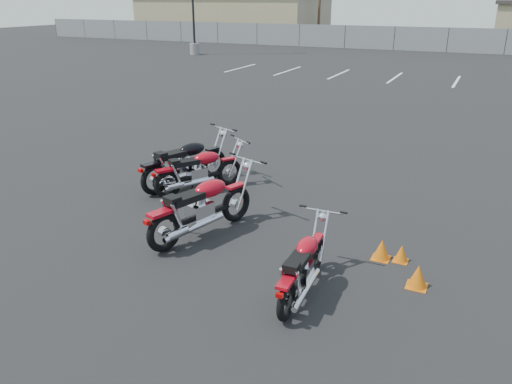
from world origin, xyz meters
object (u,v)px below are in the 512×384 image
at_px(motorcycle_front_red, 199,171).
at_px(motorcycle_second_black, 185,163).
at_px(motorcycle_rear_red, 303,266).
at_px(motorcycle_third_red, 202,207).

xyz_separation_m(motorcycle_front_red, motorcycle_second_black, (-0.46, 0.19, 0.05)).
bearing_deg(motorcycle_front_red, motorcycle_rear_red, -39.50).
bearing_deg(motorcycle_rear_red, motorcycle_second_black, 142.26).
relative_size(motorcycle_front_red, motorcycle_second_black, 0.86).
bearing_deg(motorcycle_rear_red, motorcycle_third_red, 155.88).
xyz_separation_m(motorcycle_front_red, motorcycle_rear_red, (3.35, -2.76, -0.04)).
bearing_deg(motorcycle_front_red, motorcycle_second_black, 157.78).
bearing_deg(motorcycle_second_black, motorcycle_front_red, -22.22).
bearing_deg(motorcycle_third_red, motorcycle_rear_red, -24.12).
distance_m(motorcycle_third_red, motorcycle_rear_red, 2.42).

